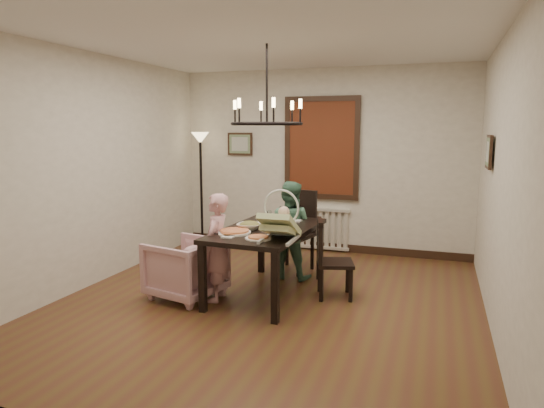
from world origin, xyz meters
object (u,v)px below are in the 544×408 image
Objects in this scene: chair_far at (293,231)px; drinking_glass at (269,220)px; dining_table at (267,236)px; seated_man at (289,238)px; elderly_woman at (216,256)px; armchair at (186,268)px; baby_bouncer at (280,223)px; floor_lamp at (201,191)px; chair_right at (335,258)px.

chair_far is 0.89m from drinking_glass.
seated_man is at bearing 88.50° from dining_table.
elderly_woman is at bearing -139.08° from dining_table.
armchair is 1.36× the size of baby_bouncer.
dining_table is 2.29× the size of armchair.
baby_bouncer is (0.31, -1.50, 0.41)m from chair_far.
floor_lamp is (-2.11, 2.39, -0.05)m from baby_bouncer.
drinking_glass is at bearing -44.24° from floor_lamp.
floor_lamp reaches higher than armchair.
chair_far reaches higher than seated_man.
elderly_woman reaches higher than armchair.
drinking_glass is 0.07× the size of floor_lamp.
baby_bouncer is at bearing -55.17° from dining_table.
chair_far reaches higher than drinking_glass.
chair_right is at bearing 14.57° from dining_table.
elderly_woman reaches higher than dining_table.
seated_man is (0.05, 0.69, -0.17)m from dining_table.
chair_far is at bearing -77.78° from seated_man.
baby_bouncer reaches higher than drinking_glass.
armchair is at bearing 172.68° from baby_bouncer.
baby_bouncer is 3.19m from floor_lamp.
baby_bouncer is (1.15, -0.11, 0.62)m from armchair.
dining_table is at bearing 84.92° from chair_right.
chair_far is 2.00× the size of baby_bouncer.
chair_far is at bearing 25.41° from chair_right.
elderly_woman reaches higher than drinking_glass.
seated_man is at bearing 100.67° from baby_bouncer.
chair_far is 1.12m from chair_right.
baby_bouncer reaches higher than seated_man.
chair_far is at bearing 87.01° from drinking_glass.
seated_man is 1.31m from baby_bouncer.
seated_man reaches higher than drinking_glass.
dining_table is 1.89× the size of chair_right.
baby_bouncer is (0.79, -0.15, 0.46)m from elderly_woman.
floor_lamp is (-0.96, 2.27, 0.56)m from armchair.
dining_table is at bearing -78.57° from drinking_glass.
chair_right is at bearing 147.45° from seated_man.
chair_right is 1.69m from armchair.
armchair is at bearing 92.70° from chair_right.
drinking_glass is (0.80, 0.56, 0.50)m from armchair.
chair_far is at bearing 161.67° from armchair.
chair_right reaches higher than dining_table.
floor_lamp reaches higher than chair_far.
baby_bouncer is (0.32, -0.52, 0.26)m from dining_table.
drinking_glass is at bearing 73.50° from chair_right.
chair_far reaches higher than chair_right.
armchair is (-0.83, -0.40, -0.35)m from dining_table.
armchair is (-1.60, -0.56, -0.11)m from chair_right.
chair_far is 1.64m from armchair.
drinking_glass is 2.46m from floor_lamp.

